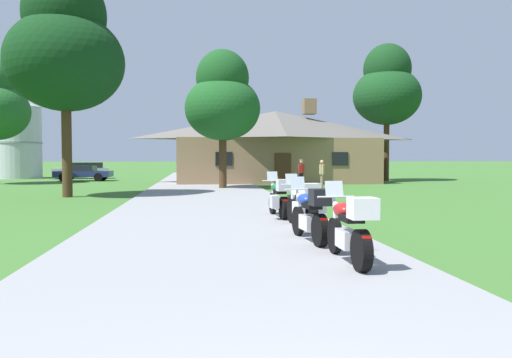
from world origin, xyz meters
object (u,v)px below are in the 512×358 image
at_px(motorcycle_red_nearest_to_camera, 350,229).
at_px(motorcycle_blue_second_in_row, 311,215).
at_px(metal_silo_distant, 18,137).
at_px(bystander_red_shirt_near_lodge, 301,172).
at_px(motorcycle_white_third_in_row, 304,206).
at_px(tree_right_of_lodge, 387,88).
at_px(bystander_tan_shirt_beside_signpost, 322,173).
at_px(motorcycle_green_farthest_in_row, 280,199).
at_px(tree_by_lodge_front, 223,100).
at_px(parked_navy_sedan_far_left, 83,173).
at_px(tree_left_near, 65,48).
at_px(parked_silver_suv_far_left, 82,170).

distance_m(motorcycle_red_nearest_to_camera, motorcycle_blue_second_in_row, 2.13).
bearing_deg(metal_silo_distant, bystander_red_shirt_near_lodge, -36.35).
bearing_deg(motorcycle_white_third_in_row, tree_right_of_lodge, 58.85).
bearing_deg(bystander_tan_shirt_beside_signpost, tree_right_of_lodge, -37.61).
distance_m(motorcycle_red_nearest_to_camera, motorcycle_green_farthest_in_row, 6.27).
xyz_separation_m(motorcycle_blue_second_in_row, motorcycle_white_third_in_row, (0.28, 1.96, -0.01)).
bearing_deg(motorcycle_green_farthest_in_row, tree_by_lodge_front, 89.85).
distance_m(motorcycle_red_nearest_to_camera, motorcycle_white_third_in_row, 4.09).
bearing_deg(motorcycle_green_farthest_in_row, motorcycle_blue_second_in_row, -94.57).
distance_m(tree_by_lodge_front, metal_silo_distant, 24.19).
distance_m(motorcycle_red_nearest_to_camera, tree_right_of_lodge, 32.50).
relative_size(bystander_tan_shirt_beside_signpost, parked_navy_sedan_far_left, 0.39).
distance_m(motorcycle_red_nearest_to_camera, bystander_red_shirt_near_lodge, 22.12).
height_order(tree_left_near, parked_silver_suv_far_left, tree_left_near).
bearing_deg(motorcycle_white_third_in_row, tree_left_near, 120.63).
xyz_separation_m(bystander_tan_shirt_beside_signpost, tree_left_near, (-12.92, -4.29, 5.77)).
relative_size(tree_by_lodge_front, metal_silo_distant, 1.10).
relative_size(motorcycle_blue_second_in_row, tree_left_near, 0.21).
xyz_separation_m(motorcycle_red_nearest_to_camera, tree_right_of_lodge, (12.24, 29.39, 6.55)).
relative_size(tree_right_of_lodge, parked_silver_suv_far_left, 2.18).
bearing_deg(tree_right_of_lodge, motorcycle_red_nearest_to_camera, -112.61).
bearing_deg(parked_navy_sedan_far_left, bystander_tan_shirt_beside_signpost, -125.58).
height_order(motorcycle_green_farthest_in_row, bystander_tan_shirt_beside_signpost, bystander_tan_shirt_beside_signpost).
height_order(motorcycle_red_nearest_to_camera, tree_right_of_lodge, tree_right_of_lodge).
distance_m(motorcycle_white_third_in_row, motorcycle_green_farthest_in_row, 2.20).
xyz_separation_m(tree_by_lodge_front, tree_right_of_lodge, (13.19, 8.64, 2.06)).
bearing_deg(parked_silver_suv_far_left, motorcycle_green_farthest_in_row, -168.82).
bearing_deg(tree_left_near, bystander_tan_shirt_beside_signpost, 18.36).
height_order(motorcycle_green_farthest_in_row, tree_right_of_lodge, tree_right_of_lodge).
distance_m(bystander_red_shirt_near_lodge, tree_left_near, 14.81).
bearing_deg(bystander_red_shirt_near_lodge, motorcycle_red_nearest_to_camera, 35.33).
height_order(bystander_tan_shirt_beside_signpost, parked_silver_suv_far_left, bystander_tan_shirt_beside_signpost).
distance_m(motorcycle_white_third_in_row, tree_right_of_lodge, 28.81).
xyz_separation_m(motorcycle_blue_second_in_row, tree_right_of_lodge, (12.39, 27.27, 6.55)).
bearing_deg(tree_right_of_lodge, bystander_red_shirt_near_lodge, -137.74).
bearing_deg(tree_right_of_lodge, metal_silo_distant, 164.34).
distance_m(bystander_red_shirt_near_lodge, tree_right_of_lodge, 12.91).
bearing_deg(metal_silo_distant, tree_left_near, -66.48).
bearing_deg(parked_navy_sedan_far_left, tree_right_of_lodge, -94.49).
relative_size(parked_silver_suv_far_left, parked_navy_sedan_far_left, 1.14).
bearing_deg(tree_left_near, metal_silo_distant, 113.52).
bearing_deg(parked_navy_sedan_far_left, metal_silo_distant, 51.66).
relative_size(motorcycle_green_farthest_in_row, parked_navy_sedan_far_left, 0.49).
xyz_separation_m(tree_by_lodge_front, parked_silver_suv_far_left, (-11.36, 15.79, -4.33)).
relative_size(tree_by_lodge_front, parked_silver_suv_far_left, 1.64).
bearing_deg(motorcycle_white_third_in_row, parked_navy_sedan_far_left, 106.45).
distance_m(bystander_red_shirt_near_lodge, metal_silo_distant, 27.26).
xyz_separation_m(bystander_red_shirt_near_lodge, bystander_tan_shirt_beside_signpost, (0.78, -1.93, -0.02)).
bearing_deg(parked_silver_suv_far_left, bystander_red_shirt_near_lodge, -143.20).
xyz_separation_m(bystander_tan_shirt_beside_signpost, parked_silver_suv_far_left, (-16.96, 16.68, -0.15)).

